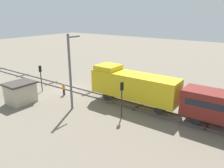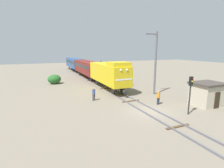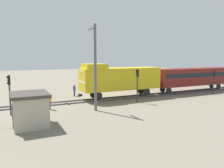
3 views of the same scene
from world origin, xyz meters
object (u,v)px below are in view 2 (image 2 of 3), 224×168
object	(u,v)px
worker_near_track	(158,97)
passenger_car_trailing	(74,63)
worker_by_signal	(94,93)
passenger_car_leading	(87,67)
locomotive	(109,73)
catenary_mast	(155,62)
traffic_signal_near	(190,88)
relay_hut	(207,94)
traffic_signal_mid	(126,71)
traffic_signal_far	(101,66)

from	to	relation	value
worker_near_track	passenger_car_trailing	bearing A→B (deg)	37.78
passenger_car_trailing	worker_by_signal	bearing A→B (deg)	-97.24
passenger_car_leading	locomotive	bearing A→B (deg)	-90.00
locomotive	catenary_mast	bearing A→B (deg)	-47.94
traffic_signal_near	relay_hut	distance (m)	4.72
passenger_car_trailing	relay_hut	xyz separation A→B (m)	(7.50, -40.13, -1.13)
passenger_car_trailing	worker_near_track	bearing A→B (deg)	-86.36
passenger_car_leading	worker_by_signal	xyz separation A→B (m)	(-4.20, -18.47, -1.53)
worker_near_track	worker_by_signal	size ratio (longest dim) A/B	1.00
relay_hut	traffic_signal_mid	bearing A→B (deg)	107.70
traffic_signal_far	locomotive	bearing A→B (deg)	-104.58
passenger_car_leading	passenger_car_trailing	distance (m)	14.60
worker_near_track	catenary_mast	world-z (taller)	catenary_mast
traffic_signal_far	worker_by_signal	distance (m)	20.58
passenger_car_trailing	worker_by_signal	size ratio (longest dim) A/B	8.24
passenger_car_leading	traffic_signal_near	size ratio (longest dim) A/B	3.59
worker_near_track	locomotive	bearing A→B (deg)	47.95
passenger_car_trailing	worker_near_track	world-z (taller)	passenger_car_trailing
traffic_signal_near	catenary_mast	world-z (taller)	catenary_mast
traffic_signal_far	traffic_signal_near	bearing A→B (deg)	-90.83
passenger_car_leading	worker_by_signal	world-z (taller)	passenger_car_leading
traffic_signal_mid	worker_by_signal	world-z (taller)	traffic_signal_mid
traffic_signal_mid	traffic_signal_far	distance (m)	13.19
worker_by_signal	catenary_mast	bearing A→B (deg)	-146.79
worker_near_track	catenary_mast	distance (m)	6.23
worker_near_track	worker_by_signal	xyz separation A→B (m)	(-6.60, 4.63, 0.00)
traffic_signal_mid	traffic_signal_far	bearing A→B (deg)	89.13
catenary_mast	worker_near_track	bearing A→B (deg)	-120.70
worker_by_signal	passenger_car_leading	bearing A→B (deg)	-67.43
locomotive	passenger_car_leading	world-z (taller)	locomotive
worker_by_signal	worker_near_track	bearing A→B (deg)	-179.68
worker_by_signal	relay_hut	xyz separation A→B (m)	(11.70, -7.06, 0.40)
catenary_mast	passenger_car_leading	bearing A→B (deg)	104.72
traffic_signal_near	traffic_signal_far	bearing A→B (deg)	89.17
catenary_mast	worker_by_signal	bearing A→B (deg)	177.83
locomotive	traffic_signal_near	xyz separation A→B (m)	(3.20, -13.61, -0.05)
locomotive	passenger_car_trailing	bearing A→B (deg)	90.00
passenger_car_leading	relay_hut	distance (m)	26.63
catenary_mast	traffic_signal_mid	bearing A→B (deg)	104.13
relay_hut	catenary_mast	bearing A→B (deg)	110.84
locomotive	traffic_signal_mid	bearing A→B (deg)	10.90
locomotive	worker_by_signal	world-z (taller)	locomotive
traffic_signal_mid	worker_by_signal	xyz separation A→B (m)	(-7.60, -5.79, -1.86)
worker_near_track	passenger_car_leading	bearing A→B (deg)	40.07
passenger_car_trailing	relay_hut	size ratio (longest dim) A/B	4.00
traffic_signal_far	catenary_mast	bearing A→B (deg)	-86.02
passenger_car_leading	relay_hut	bearing A→B (deg)	-73.63
locomotive	worker_near_track	world-z (taller)	locomotive
traffic_signal_mid	locomotive	bearing A→B (deg)	-169.10
traffic_signal_far	worker_by_signal	xyz separation A→B (m)	(-7.80, -18.98, -1.62)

